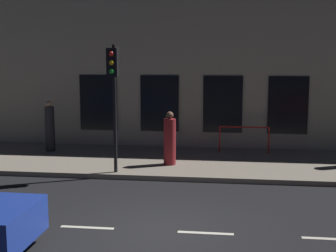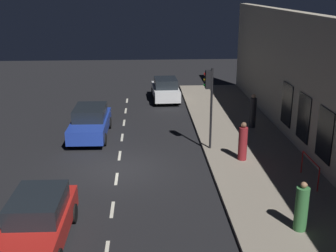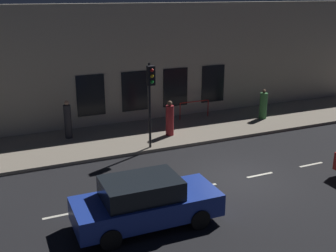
# 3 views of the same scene
# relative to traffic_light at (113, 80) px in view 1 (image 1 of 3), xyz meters

# --- Properties ---
(ground_plane) EXTENTS (60.00, 60.00, 0.00)m
(ground_plane) POSITION_rel_traffic_light_xyz_m (-4.19, -1.97, -3.00)
(ground_plane) COLOR black
(sidewalk) EXTENTS (4.50, 32.00, 0.15)m
(sidewalk) POSITION_rel_traffic_light_xyz_m (2.06, -1.97, -2.92)
(sidewalk) COLOR gray
(sidewalk) RESTS_ON ground
(building_facade) EXTENTS (0.65, 32.00, 6.40)m
(building_facade) POSITION_rel_traffic_light_xyz_m (4.61, -1.97, 0.20)
(building_facade) COLOR #B2A893
(building_facade) RESTS_ON ground
(lane_centre_line) EXTENTS (0.12, 27.20, 0.01)m
(lane_centre_line) POSITION_rel_traffic_light_xyz_m (-4.19, -2.97, -2.99)
(lane_centre_line) COLOR beige
(lane_centre_line) RESTS_ON ground
(traffic_light) EXTENTS (0.45, 0.32, 3.87)m
(traffic_light) POSITION_rel_traffic_light_xyz_m (0.00, 0.00, 0.00)
(traffic_light) COLOR black
(traffic_light) RESTS_ON sidewalk
(pedestrian_0) EXTENTS (0.50, 0.50, 1.75)m
(pedestrian_0) POSITION_rel_traffic_light_xyz_m (1.35, -1.52, -2.04)
(pedestrian_0) COLOR maroon
(pedestrian_0) RESTS_ON sidewalk
(pedestrian_1) EXTENTS (0.45, 0.45, 1.87)m
(pedestrian_1) POSITION_rel_traffic_light_xyz_m (2.94, 3.15, -1.97)
(pedestrian_1) COLOR #232328
(pedestrian_1) RESTS_ON sidewalk
(red_railing) EXTENTS (0.05, 1.81, 0.97)m
(red_railing) POSITION_rel_traffic_light_xyz_m (3.49, -3.98, -2.14)
(red_railing) COLOR red
(red_railing) RESTS_ON sidewalk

